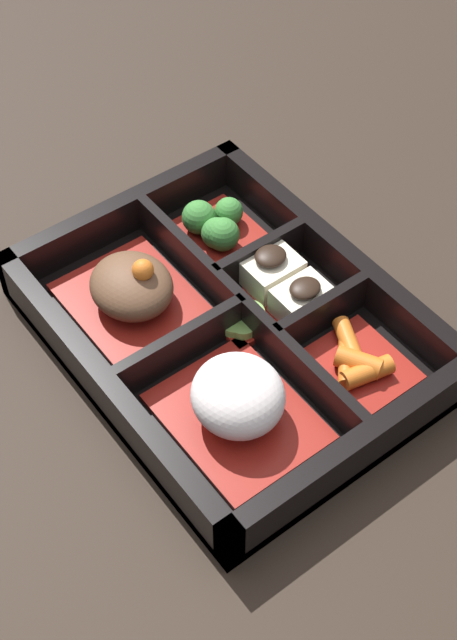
# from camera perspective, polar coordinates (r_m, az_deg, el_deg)

# --- Properties ---
(ground_plane) EXTENTS (3.00, 3.00, 0.00)m
(ground_plane) POSITION_cam_1_polar(r_m,az_deg,el_deg) (0.67, -0.00, -1.37)
(ground_plane) COLOR black
(bento_base) EXTENTS (0.29, 0.22, 0.01)m
(bento_base) POSITION_cam_1_polar(r_m,az_deg,el_deg) (0.66, -0.00, -1.11)
(bento_base) COLOR black
(bento_base) RESTS_ON ground_plane
(bento_rim) EXTENTS (0.29, 0.22, 0.04)m
(bento_rim) POSITION_cam_1_polar(r_m,az_deg,el_deg) (0.65, 0.25, -0.07)
(bento_rim) COLOR black
(bento_rim) RESTS_ON ground_plane
(bowl_rice) EXTENTS (0.11, 0.09, 0.05)m
(bowl_rice) POSITION_cam_1_polar(r_m,az_deg,el_deg) (0.59, 0.60, -5.16)
(bowl_rice) COLOR maroon
(bowl_rice) RESTS_ON bento_base
(bowl_stew) EXTENTS (0.11, 0.09, 0.05)m
(bowl_stew) POSITION_cam_1_polar(r_m,az_deg,el_deg) (0.67, -6.18, 1.91)
(bowl_stew) COLOR maroon
(bowl_stew) RESTS_ON bento_base
(bowl_carrots) EXTENTS (0.07, 0.06, 0.02)m
(bowl_carrots) POSITION_cam_1_polar(r_m,az_deg,el_deg) (0.64, 8.26, -2.74)
(bowl_carrots) COLOR maroon
(bowl_carrots) RESTS_ON bento_base
(bowl_tofu) EXTENTS (0.08, 0.06, 0.04)m
(bowl_tofu) POSITION_cam_1_polar(r_m,az_deg,el_deg) (0.67, 3.69, 2.18)
(bowl_tofu) COLOR maroon
(bowl_tofu) RESTS_ON bento_base
(bowl_greens) EXTENTS (0.07, 0.06, 0.03)m
(bowl_greens) POSITION_cam_1_polar(r_m,az_deg,el_deg) (0.71, -0.77, 5.93)
(bowl_greens) COLOR maroon
(bowl_greens) RESTS_ON bento_base
(bowl_pickles) EXTENTS (0.04, 0.04, 0.01)m
(bowl_pickles) POSITION_cam_1_polar(r_m,az_deg,el_deg) (0.66, 0.75, -0.01)
(bowl_pickles) COLOR maroon
(bowl_pickles) RESTS_ON bento_base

